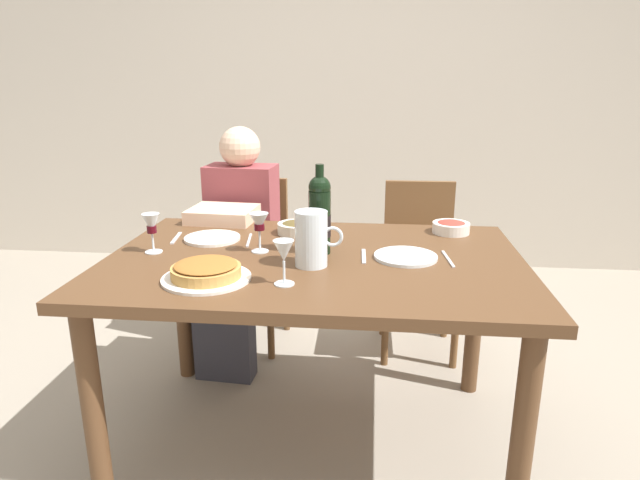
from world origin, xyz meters
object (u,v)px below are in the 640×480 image
Objects in this scene: water_pitcher at (311,242)px; wine_bottle at (320,215)px; wine_glass_right_diner at (151,226)px; olive_bowl at (297,227)px; diner_left at (236,241)px; dinner_plate_right_setting at (212,238)px; wine_glass_left_diner at (259,224)px; dinner_plate_left_setting at (406,257)px; dining_table at (314,281)px; baked_tart at (206,272)px; salad_bowl at (451,227)px; chair_left at (251,250)px; chair_right at (419,256)px; wine_glass_centre at (284,253)px.

wine_bottle is at bearing 84.95° from water_pitcher.
water_pitcher is 0.61m from wine_glass_right_diner.
diner_left is (-0.35, 0.34, -0.17)m from olive_bowl.
wine_glass_left_diner is at bearing -31.30° from dinner_plate_right_setting.
wine_glass_left_diner is 0.55m from dinner_plate_left_setting.
diner_left is at bearing 125.52° from dining_table.
baked_tart is at bearing -136.14° from wine_bottle.
wine_bottle is 0.62m from salad_bowl.
salad_bowl is 0.69× the size of dinner_plate_right_setting.
salad_bowl is 1.20m from wine_glass_right_diner.
water_pitcher is at bearing 118.88° from chair_left.
wine_glass_right_diner is at bearing 38.69° from chair_right.
baked_tart is 1.94× the size of wine_glass_right_diner.
salad_bowl is at bearing 18.71° from wine_glass_right_diner.
salad_bowl is (0.52, 0.32, -0.12)m from wine_bottle.
wine_glass_right_diner is (-0.28, 0.26, 0.07)m from baked_tart.
baked_tart is at bearing -42.59° from wine_glass_right_diner.
water_pitcher is 1.11m from chair_right.
olive_bowl is 0.29m from wine_glass_left_diner.
wine_glass_right_diner is 0.93m from dinner_plate_left_setting.
salad_bowl is 1.04× the size of wine_glass_left_diner.
baked_tart is (-0.32, -0.17, -0.06)m from water_pitcher.
chair_left is at bearing 80.00° from wine_glass_right_diner.
wine_bottle is at bearing 173.88° from dinner_plate_left_setting.
dinner_plate_right_setting is at bearing 157.53° from dining_table.
chair_left is (-0.24, 0.84, -0.37)m from wine_glass_left_diner.
wine_bottle is 1.71× the size of water_pitcher.
baked_tart reaches higher than dinner_plate_left_setting.
wine_bottle is 2.07× the size of olive_bowl.
salad_bowl reaches higher than dinner_plate_left_setting.
baked_tart is at bearing -156.18° from dinner_plate_left_setting.
diner_left reaches higher than dinner_plate_right_setting.
olive_bowl is at bearing 21.43° from dinner_plate_right_setting.
diner_left is at bearing 136.08° from olive_bowl.
wine_glass_right_diner is at bearing 137.41° from baked_tart.
baked_tart is 1.19m from chair_left.
water_pitcher is (0.00, -0.09, 0.18)m from dining_table.
wine_bottle is 2.14× the size of salad_bowl.
dinner_plate_right_setting is 1.15m from chair_right.
chair_right is (0.43, 0.81, -0.41)m from wine_bottle.
dining_table is at bearing -104.28° from wine_bottle.
chair_right is (1.05, 0.87, -0.37)m from wine_glass_right_diner.
baked_tart is at bearing -109.62° from wine_glass_left_diner.
wine_glass_centre is 0.17× the size of chair_left.
olive_bowl is at bearing 146.89° from dinner_plate_left_setting.
wine_glass_centre is (-0.08, -0.34, -0.04)m from wine_bottle.
water_pitcher is at bearing 28.35° from baked_tart.
chair_right is at bearing 55.82° from baked_tart.
dinner_plate_left_setting is at bearing 37.61° from wine_glass_centre.
dining_table is 10.17× the size of wine_glass_left_diner.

